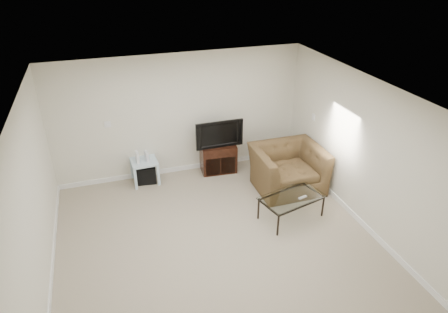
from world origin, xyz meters
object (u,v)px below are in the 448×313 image
object	(u,v)px
tv_stand	(218,157)
television	(218,133)
subwoofer	(147,173)
side_table	(145,171)
coffee_table	(291,207)
recliner	(288,162)

from	to	relation	value
tv_stand	television	bearing A→B (deg)	-90.00
subwoofer	side_table	bearing A→B (deg)	-143.83
side_table	coffee_table	size ratio (longest dim) A/B	0.46
subwoofer	television	bearing A→B (deg)	-1.95
subwoofer	coffee_table	world-z (taller)	coffee_table
tv_stand	subwoofer	size ratio (longest dim) A/B	1.92
side_table	subwoofer	distance (m)	0.08
television	recliner	bearing A→B (deg)	-44.44
side_table	recliner	distance (m)	2.85
subwoofer	recliner	bearing A→B (deg)	-23.05
tv_stand	coffee_table	xyz separation A→B (m)	(0.71, -2.00, -0.09)
coffee_table	subwoofer	bearing A→B (deg)	137.69
tv_stand	coffee_table	size ratio (longest dim) A/B	0.67
side_table	coffee_table	world-z (taller)	side_table
side_table	coffee_table	bearing A→B (deg)	-41.64
television	subwoofer	distance (m)	1.67
tv_stand	television	size ratio (longest dim) A/B	0.79
tv_stand	recliner	bearing A→B (deg)	-40.73
tv_stand	subwoofer	world-z (taller)	tv_stand
side_table	television	bearing A→B (deg)	-1.12
side_table	recliner	bearing A→B (deg)	-22.42
tv_stand	television	distance (m)	0.58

